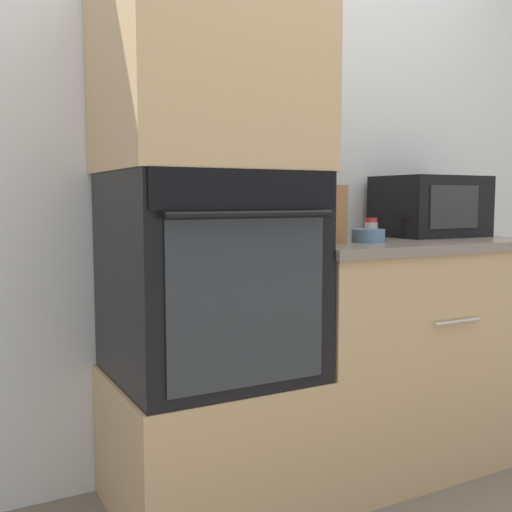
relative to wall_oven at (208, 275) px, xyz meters
name	(u,v)px	position (x,y,z in m)	size (l,w,h in m)	color
wall_back	(249,158)	(0.33, 0.33, 0.42)	(8.00, 0.05, 2.50)	silver
oven_cabinet_base	(209,441)	(0.00, 0.00, -0.59)	(0.66, 0.60, 0.48)	tan
wall_oven	(208,275)	(0.00, 0.00, 0.00)	(0.64, 0.64, 0.69)	black
oven_cabinet_upper	(206,69)	(0.00, 0.00, 0.68)	(0.66, 0.60, 0.68)	tan
counter_unit	(398,350)	(0.86, 0.00, -0.37)	(1.07, 0.63, 0.92)	tan
microwave	(430,206)	(1.11, 0.11, 0.22)	(0.44, 0.33, 0.26)	black
knife_block	(326,214)	(0.48, -0.01, 0.20)	(0.10, 0.14, 0.26)	olive
bowl	(368,236)	(0.64, -0.06, 0.12)	(0.13, 0.13, 0.05)	#517599
condiment_jar_near	(275,227)	(0.39, 0.22, 0.14)	(0.04, 0.04, 0.10)	#427047
condiment_jar_mid	(371,228)	(0.80, 0.12, 0.13)	(0.06, 0.06, 0.09)	silver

